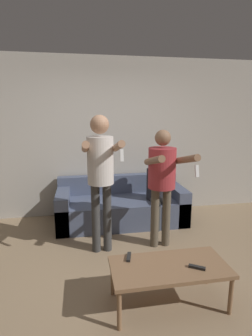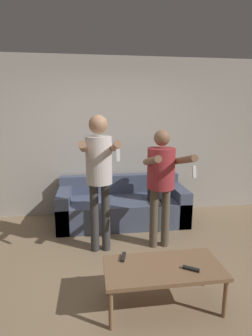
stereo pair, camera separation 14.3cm
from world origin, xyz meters
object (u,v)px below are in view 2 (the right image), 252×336
at_px(couch, 122,206).
at_px(person_seated, 158,186).
at_px(remote_near, 191,269).
at_px(remote_far, 123,257).
at_px(coffee_table, 163,270).
at_px(person_standing_left, 99,168).
at_px(person_standing_right, 161,175).

distance_m(couch, person_seated, 0.70).
relative_size(remote_near, remote_far, 0.95).
height_order(couch, coffee_table, couch).
distance_m(person_standing_left, person_seated, 1.28).
xyz_separation_m(person_seated, remote_near, (-0.18, -1.89, -0.22)).
height_order(person_standing_left, person_standing_right, person_standing_left).
xyz_separation_m(person_standing_left, remote_far, (0.19, -0.89, -0.70)).
relative_size(couch, person_seated, 1.79).
xyz_separation_m(couch, remote_far, (-0.21, -1.81, 0.16)).
relative_size(person_standing_left, remote_near, 12.09).
bearing_deg(couch, person_standing_right, -66.64).
bearing_deg(person_standing_left, couch, 66.54).
bearing_deg(remote_far, person_standing_right, 55.72).
bearing_deg(person_standing_left, remote_near, -56.89).
bearing_deg(person_seated, person_standing_right, -101.99).
height_order(person_standing_left, remote_far, person_standing_left).
xyz_separation_m(person_standing_right, coffee_table, (-0.26, -1.07, -0.63)).
relative_size(person_standing_right, remote_far, 10.23).
height_order(person_standing_left, remote_near, person_standing_left).
relative_size(person_seated, remote_near, 7.92).
xyz_separation_m(person_seated, coffee_table, (-0.41, -1.80, -0.27)).
xyz_separation_m(person_seated, remote_far, (-0.76, -1.62, -0.22)).
xyz_separation_m(person_standing_left, person_standing_right, (0.79, -0.01, -0.12)).
bearing_deg(person_standing_right, remote_far, -124.28).
distance_m(person_standing_right, remote_near, 1.30).
distance_m(person_standing_left, remote_far, 1.15).
relative_size(person_standing_left, person_standing_right, 1.12).
bearing_deg(remote_near, remote_far, 154.30).
xyz_separation_m(remote_near, remote_far, (-0.58, 0.28, 0.00)).
relative_size(couch, remote_near, 14.14).
xyz_separation_m(coffee_table, remote_near, (0.23, -0.09, 0.05)).
bearing_deg(person_seated, coffee_table, -102.88).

